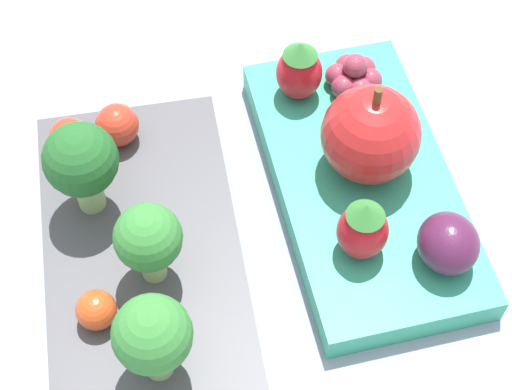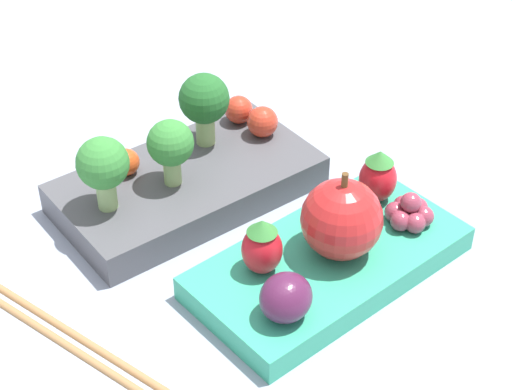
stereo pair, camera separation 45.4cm
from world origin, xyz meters
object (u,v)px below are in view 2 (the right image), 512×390
object	(u,v)px
bento_box_fruit	(329,263)
bento_box_savoury	(191,183)
cherry_tomato_1	(262,122)
grape_cluster	(409,213)
apple	(342,219)
chopsticks_pair	(86,348)
strawberry_1	(378,176)
plum	(286,298)
cherry_tomato_2	(239,110)
broccoli_floret_2	(204,101)
strawberry_0	(262,247)
broccoli_floret_1	(103,166)
cherry_tomato_0	(126,162)
broccoli_floret_0	(170,145)

from	to	relation	value
bento_box_fruit	bento_box_savoury	bearing A→B (deg)	92.90
bento_box_savoury	cherry_tomato_1	world-z (taller)	cherry_tomato_1
cherry_tomato_1	grape_cluster	size ratio (longest dim) A/B	0.71
apple	chopsticks_pair	world-z (taller)	apple
apple	grape_cluster	size ratio (longest dim) A/B	1.86
strawberry_1	plum	world-z (taller)	strawberry_1
bento_box_savoury	cherry_tomato_1	bearing A→B (deg)	-5.51
bento_box_fruit	cherry_tomato_1	distance (m)	0.15
cherry_tomato_2	plum	distance (m)	0.23
broccoli_floret_2	cherry_tomato_2	world-z (taller)	broccoli_floret_2
broccoli_floret_2	strawberry_0	world-z (taller)	broccoli_floret_2
bento_box_savoury	plum	distance (m)	0.17
strawberry_1	plum	distance (m)	0.15
strawberry_1	grape_cluster	bearing A→B (deg)	-100.04
broccoli_floret_1	chopsticks_pair	xyz separation A→B (m)	(-0.09, -0.08, -0.06)
cherry_tomato_0	broccoli_floret_2	bearing A→B (deg)	-10.45
cherry_tomato_2	strawberry_1	xyz separation A→B (m)	(0.00, -0.15, 0.00)
bento_box_fruit	grape_cluster	world-z (taller)	grape_cluster
broccoli_floret_0	plum	xyz separation A→B (m)	(-0.04, -0.16, -0.03)
broccoli_floret_0	chopsticks_pair	xyz separation A→B (m)	(-0.14, -0.07, -0.06)
strawberry_1	chopsticks_pair	distance (m)	0.25
cherry_tomato_2	plum	world-z (taller)	plum
bento_box_fruit	grape_cluster	distance (m)	0.07
apple	bento_box_fruit	bearing A→B (deg)	149.14
bento_box_fruit	cherry_tomato_1	size ratio (longest dim) A/B	8.10
apple	cherry_tomato_2	bearing A→B (deg)	68.92
strawberry_1	bento_box_fruit	bearing A→B (deg)	-168.70
bento_box_savoury	broccoli_floret_2	xyz separation A→B (m)	(0.04, 0.02, 0.05)
cherry_tomato_1	strawberry_0	size ratio (longest dim) A/B	0.59
broccoli_floret_1	grape_cluster	size ratio (longest dim) A/B	1.63
bento_box_fruit	apple	distance (m)	0.04
bento_box_fruit	strawberry_1	world-z (taller)	strawberry_1
cherry_tomato_1	plum	xyz separation A→B (m)	(-0.14, -0.15, -0.00)
bento_box_savoury	chopsticks_pair	xyz separation A→B (m)	(-0.16, -0.07, -0.01)
broccoli_floret_2	cherry_tomato_2	size ratio (longest dim) A/B	2.61
broccoli_floret_0	cherry_tomato_0	distance (m)	0.05
strawberry_1	plum	xyz separation A→B (m)	(-0.14, -0.03, -0.01)
bento_box_savoury	plum	bearing A→B (deg)	-111.02
bento_box_fruit	plum	world-z (taller)	plum
bento_box_fruit	cherry_tomato_1	world-z (taller)	cherry_tomato_1
cherry_tomato_0	plum	size ratio (longest dim) A/B	0.59
cherry_tomato_1	grape_cluster	distance (m)	0.15
cherry_tomato_2	strawberry_1	size ratio (longest dim) A/B	0.54
cherry_tomato_0	cherry_tomato_2	world-z (taller)	cherry_tomato_2
strawberry_0	grape_cluster	bearing A→B (deg)	-20.96
cherry_tomato_1	apple	bearing A→B (deg)	-114.75
cherry_tomato_2	broccoli_floret_0	bearing A→B (deg)	-165.98
broccoli_floret_0	cherry_tomato_2	xyz separation A→B (m)	(0.10, 0.02, -0.02)
bento_box_savoury	broccoli_floret_2	size ratio (longest dim) A/B	3.50
broccoli_floret_2	cherry_tomato_1	world-z (taller)	broccoli_floret_2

